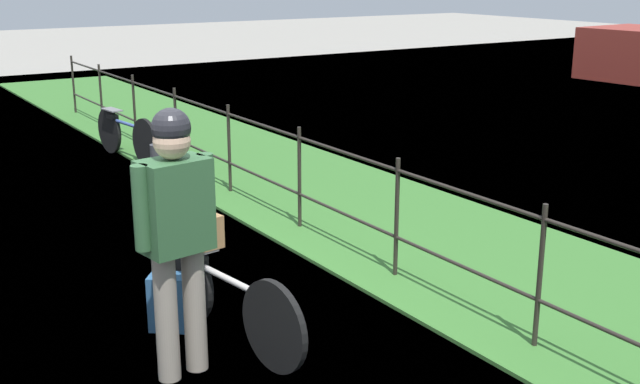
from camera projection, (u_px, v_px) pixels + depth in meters
ground_plane at (130, 346)px, 5.30m from camera, size 60.00×60.00×0.00m
grass_strip at (468, 257)px, 6.89m from camera, size 27.00×2.40×0.03m
iron_fence at (397, 210)px, 6.31m from camera, size 18.04×0.04×1.01m
bicycle_main at (226, 298)px, 5.27m from camera, size 1.60×0.30×0.61m
wooden_crate at (194, 229)px, 5.43m from camera, size 0.40×0.30×0.23m
terrier_dog at (195, 203)px, 5.36m from camera, size 0.32×0.18×0.18m
cyclist_person at (176, 221)px, 4.68m from camera, size 0.32×0.54×1.68m
backpack_on_paving at (170, 302)px, 5.51m from camera, size 0.32×0.33×0.40m
mooring_bollard at (159, 164)px, 9.26m from camera, size 0.20×0.20×0.47m
bicycle_parked at (126, 135)px, 10.42m from camera, size 1.65×0.27×0.62m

